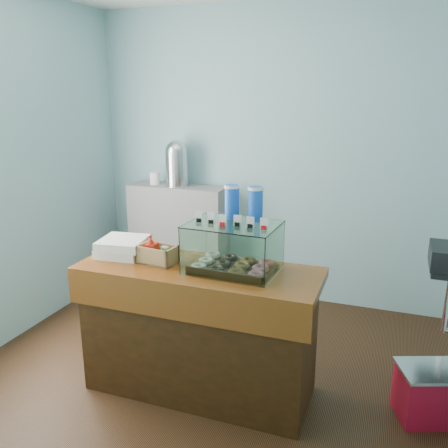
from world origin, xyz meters
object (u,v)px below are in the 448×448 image
at_px(coffee_urn, 177,162).
at_px(display_case, 236,243).
at_px(red_cooler, 430,393).
at_px(counter, 199,329).

bearing_deg(coffee_urn, display_case, -52.91).
relative_size(display_case, red_cooler, 1.23).
xyz_separation_m(counter, coffee_urn, (-0.89, 1.56, 0.88)).
height_order(display_case, coffee_urn, coffee_urn).
distance_m(counter, red_cooler, 1.52).
xyz_separation_m(counter, red_cooler, (1.48, 0.22, -0.28)).
relative_size(counter, red_cooler, 3.37).
xyz_separation_m(display_case, coffee_urn, (-1.12, 1.49, 0.26)).
relative_size(counter, coffee_urn, 3.50).
bearing_deg(coffee_urn, counter, -60.27).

